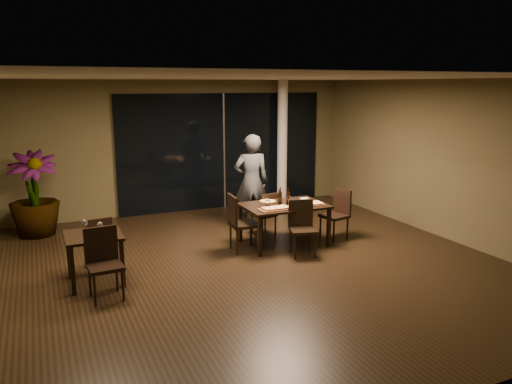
# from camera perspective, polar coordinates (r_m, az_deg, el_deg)

# --- Properties ---
(ground) EXTENTS (8.00, 8.00, 0.00)m
(ground) POSITION_cam_1_polar(r_m,az_deg,el_deg) (8.24, -0.52, -8.40)
(ground) COLOR black
(ground) RESTS_ON ground
(wall_back) EXTENTS (8.00, 0.10, 3.00)m
(wall_back) POSITION_cam_1_polar(r_m,az_deg,el_deg) (11.62, -8.55, 5.17)
(wall_back) COLOR #4C4528
(wall_back) RESTS_ON ground
(wall_front) EXTENTS (8.00, 0.10, 3.00)m
(wall_front) POSITION_cam_1_polar(r_m,az_deg,el_deg) (4.53, 20.47, -6.61)
(wall_front) COLOR #4C4528
(wall_front) RESTS_ON ground
(wall_right) EXTENTS (0.10, 8.00, 3.00)m
(wall_right) POSITION_cam_1_polar(r_m,az_deg,el_deg) (10.13, 21.02, 3.46)
(wall_right) COLOR #4C4528
(wall_right) RESTS_ON ground
(ceiling) EXTENTS (8.00, 8.00, 0.04)m
(ceiling) POSITION_cam_1_polar(r_m,az_deg,el_deg) (7.71, -0.56, 13.11)
(ceiling) COLOR silver
(ceiling) RESTS_ON wall_back
(window_panel) EXTENTS (5.00, 0.06, 2.70)m
(window_panel) POSITION_cam_1_polar(r_m,az_deg,el_deg) (11.86, -3.73, 4.68)
(window_panel) COLOR black
(window_panel) RESTS_ON ground
(column) EXTENTS (0.24, 0.24, 3.00)m
(column) POSITION_cam_1_polar(r_m,az_deg,el_deg) (12.12, 3.02, 5.57)
(column) COLOR silver
(column) RESTS_ON ground
(main_table) EXTENTS (1.50, 1.00, 0.75)m
(main_table) POSITION_cam_1_polar(r_m,az_deg,el_deg) (9.14, 3.23, -1.90)
(main_table) COLOR black
(main_table) RESTS_ON ground
(side_table) EXTENTS (0.80, 0.80, 0.75)m
(side_table) POSITION_cam_1_polar(r_m,az_deg,el_deg) (7.75, -18.05, -5.51)
(side_table) COLOR black
(side_table) RESTS_ON ground
(chair_main_far) EXTENTS (0.47, 0.47, 0.85)m
(chair_main_far) POSITION_cam_1_polar(r_m,az_deg,el_deg) (9.68, 1.18, -2.28)
(chair_main_far) COLOR black
(chair_main_far) RESTS_ON ground
(chair_main_near) EXTENTS (0.54, 0.54, 0.94)m
(chair_main_near) POSITION_cam_1_polar(r_m,az_deg,el_deg) (8.67, 5.27, -3.72)
(chair_main_near) COLOR black
(chair_main_near) RESTS_ON ground
(chair_main_left) EXTENTS (0.50, 0.50, 1.02)m
(chair_main_left) POSITION_cam_1_polar(r_m,az_deg,el_deg) (8.76, -1.94, -3.22)
(chair_main_left) COLOR black
(chair_main_left) RESTS_ON ground
(chair_main_right) EXTENTS (0.52, 0.52, 0.95)m
(chair_main_right) POSITION_cam_1_polar(r_m,az_deg,el_deg) (9.63, 9.31, -2.19)
(chair_main_right) COLOR black
(chair_main_right) RESTS_ON ground
(chair_side_far) EXTENTS (0.45, 0.45, 0.88)m
(chair_side_far) POSITION_cam_1_polar(r_m,az_deg,el_deg) (8.24, -17.58, -5.36)
(chair_side_far) COLOR black
(chair_side_far) RESTS_ON ground
(chair_side_near) EXTENTS (0.48, 0.48, 0.98)m
(chair_side_near) POSITION_cam_1_polar(r_m,az_deg,el_deg) (7.23, -17.03, -7.34)
(chair_side_near) COLOR black
(chair_side_near) RESTS_ON ground
(diner) EXTENTS (0.73, 0.56, 1.93)m
(diner) POSITION_cam_1_polar(r_m,az_deg,el_deg) (10.08, -0.54, 1.16)
(diner) COLOR #2E3033
(diner) RESTS_ON ground
(potted_plant) EXTENTS (0.90, 0.90, 1.65)m
(potted_plant) POSITION_cam_1_polar(r_m,az_deg,el_deg) (10.52, -24.06, -0.22)
(potted_plant) COLOR #1B4E1A
(potted_plant) RESTS_ON ground
(pizza_board_left) EXTENTS (0.63, 0.34, 0.01)m
(pizza_board_left) POSITION_cam_1_polar(r_m,az_deg,el_deg) (8.77, 2.27, -1.94)
(pizza_board_left) COLOR #492817
(pizza_board_left) RESTS_ON main_table
(pizza_board_right) EXTENTS (0.64, 0.39, 0.01)m
(pizza_board_right) POSITION_cam_1_polar(r_m,az_deg,el_deg) (9.12, 5.89, -1.43)
(pizza_board_right) COLOR #492817
(pizza_board_right) RESTS_ON main_table
(oblong_pizza_left) EXTENTS (0.45, 0.22, 0.02)m
(oblong_pizza_left) POSITION_cam_1_polar(r_m,az_deg,el_deg) (8.76, 2.27, -1.84)
(oblong_pizza_left) COLOR maroon
(oblong_pizza_left) RESTS_ON pizza_board_left
(oblong_pizza_right) EXTENTS (0.54, 0.28, 0.02)m
(oblong_pizza_right) POSITION_cam_1_polar(r_m,az_deg,el_deg) (9.12, 5.89, -1.33)
(oblong_pizza_right) COLOR #6A090A
(oblong_pizza_right) RESTS_ON pizza_board_right
(round_pizza) EXTENTS (0.29, 0.29, 0.01)m
(round_pizza) POSITION_cam_1_polar(r_m,az_deg,el_deg) (9.32, 1.36, -1.08)
(round_pizza) COLOR #B13E13
(round_pizza) RESTS_ON main_table
(bottle_a) EXTENTS (0.06, 0.06, 0.29)m
(bottle_a) POSITION_cam_1_polar(r_m,az_deg,el_deg) (9.07, 2.71, -0.58)
(bottle_a) COLOR black
(bottle_a) RESTS_ON main_table
(bottle_b) EXTENTS (0.07, 0.07, 0.30)m
(bottle_b) POSITION_cam_1_polar(r_m,az_deg,el_deg) (9.10, 3.69, -0.50)
(bottle_b) COLOR black
(bottle_b) RESTS_ON main_table
(bottle_c) EXTENTS (0.07, 0.07, 0.30)m
(bottle_c) POSITION_cam_1_polar(r_m,az_deg,el_deg) (9.17, 2.78, -0.39)
(bottle_c) COLOR black
(bottle_c) RESTS_ON main_table
(tumbler_left) EXTENTS (0.08, 0.08, 0.09)m
(tumbler_left) POSITION_cam_1_polar(r_m,az_deg,el_deg) (9.05, 1.34, -1.23)
(tumbler_left) COLOR white
(tumbler_left) RESTS_ON main_table
(tumbler_right) EXTENTS (0.08, 0.08, 0.10)m
(tumbler_right) POSITION_cam_1_polar(r_m,az_deg,el_deg) (9.33, 3.93, -0.83)
(tumbler_right) COLOR white
(tumbler_right) RESTS_ON main_table
(napkin_near) EXTENTS (0.19, 0.12, 0.01)m
(napkin_near) POSITION_cam_1_polar(r_m,az_deg,el_deg) (9.30, 6.66, -1.19)
(napkin_near) COLOR silver
(napkin_near) RESTS_ON main_table
(napkin_far) EXTENTS (0.19, 0.11, 0.01)m
(napkin_far) POSITION_cam_1_polar(r_m,az_deg,el_deg) (9.60, 5.62, -0.74)
(napkin_far) COLOR white
(napkin_far) RESTS_ON main_table
(wine_glass_a) EXTENTS (0.09, 0.09, 0.20)m
(wine_glass_a) POSITION_cam_1_polar(r_m,az_deg,el_deg) (7.77, -18.96, -3.78)
(wine_glass_a) COLOR white
(wine_glass_a) RESTS_ON side_table
(wine_glass_b) EXTENTS (0.08, 0.08, 0.18)m
(wine_glass_b) POSITION_cam_1_polar(r_m,az_deg,el_deg) (7.63, -17.40, -4.02)
(wine_glass_b) COLOR white
(wine_glass_b) RESTS_ON side_table
(side_napkin) EXTENTS (0.21, 0.17, 0.01)m
(side_napkin) POSITION_cam_1_polar(r_m,az_deg,el_deg) (7.49, -17.37, -4.99)
(side_napkin) COLOR white
(side_napkin) RESTS_ON side_table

